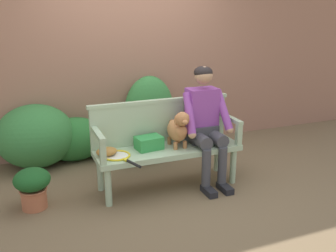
{
  "coord_description": "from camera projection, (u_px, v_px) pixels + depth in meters",
  "views": [
    {
      "loc": [
        -1.47,
        -3.67,
        1.95
      ],
      "look_at": [
        0.0,
        0.0,
        0.72
      ],
      "focal_mm": 40.74,
      "sensor_mm": 36.0,
      "label": 1
    }
  ],
  "objects": [
    {
      "name": "hedge_bush_mid_right",
      "position": [
        36.0,
        136.0,
        4.8
      ],
      "size": [
        0.97,
        0.84,
        0.81
      ],
      "primitive_type": "ellipsoid",
      "color": "#337538",
      "rests_on": "ground"
    },
    {
      "name": "potted_plant",
      "position": [
        33.0,
        185.0,
        3.81
      ],
      "size": [
        0.36,
        0.36,
        0.43
      ],
      "color": "#A85B3D",
      "rests_on": "ground"
    },
    {
      "name": "sports_bag",
      "position": [
        149.0,
        143.0,
        4.16
      ],
      "size": [
        0.3,
        0.23,
        0.14
      ],
      "primitive_type": "cube",
      "rotation": [
        0.0,
        0.0,
        0.12
      ],
      "color": "#2D8E42",
      "rests_on": "garden_bench"
    },
    {
      "name": "bench_backrest",
      "position": [
        161.0,
        120.0,
        4.34
      ],
      "size": [
        1.66,
        0.06,
        0.5
      ],
      "color": "#9EB793",
      "rests_on": "garden_bench"
    },
    {
      "name": "brick_garden_fence",
      "position": [
        127.0,
        52.0,
        5.32
      ],
      "size": [
        8.0,
        0.3,
        2.72
      ],
      "primitive_type": "cube",
      "color": "#936651",
      "rests_on": "ground"
    },
    {
      "name": "hedge_bush_far_right",
      "position": [
        149.0,
        113.0,
        5.35
      ],
      "size": [
        0.73,
        0.44,
        1.06
      ],
      "primitive_type": "ellipsoid",
      "color": "#337538",
      "rests_on": "ground"
    },
    {
      "name": "ground_plane",
      "position": [
        168.0,
        186.0,
        4.36
      ],
      "size": [
        40.0,
        40.0,
        0.0
      ],
      "primitive_type": "plane",
      "color": "brown"
    },
    {
      "name": "hedge_bush_mid_left",
      "position": [
        134.0,
        130.0,
        5.26
      ],
      "size": [
        1.06,
        1.04,
        0.66
      ],
      "primitive_type": "ellipsoid",
      "color": "#286B2D",
      "rests_on": "ground"
    },
    {
      "name": "person_seated",
      "position": [
        205.0,
        120.0,
        4.28
      ],
      "size": [
        0.56,
        0.65,
        1.34
      ],
      "color": "black",
      "rests_on": "ground"
    },
    {
      "name": "hedge_bush_far_left",
      "position": [
        74.0,
        139.0,
        5.02
      ],
      "size": [
        0.83,
        0.51,
        0.58
      ],
      "primitive_type": "ellipsoid",
      "color": "#286B2D",
      "rests_on": "ground"
    },
    {
      "name": "baseball_glove",
      "position": [
        107.0,
        152.0,
        3.97
      ],
      "size": [
        0.22,
        0.17,
        0.09
      ],
      "primitive_type": "ellipsoid",
      "rotation": [
        0.0,
        0.0,
        0.02
      ],
      "color": "#9E6B2D",
      "rests_on": "garden_bench"
    },
    {
      "name": "bench_armrest_right_end",
      "position": [
        233.0,
        125.0,
        4.35
      ],
      "size": [
        0.06,
        0.5,
        0.28
      ],
      "color": "#9EB793",
      "rests_on": "garden_bench"
    },
    {
      "name": "dog_on_bench",
      "position": [
        178.0,
        129.0,
        4.17
      ],
      "size": [
        0.2,
        0.43,
        0.43
      ],
      "color": "#AD7042",
      "rests_on": "garden_bench"
    },
    {
      "name": "bench_armrest_left_end",
      "position": [
        100.0,
        142.0,
        3.81
      ],
      "size": [
        0.06,
        0.5,
        0.28
      ],
      "color": "#9EB793",
      "rests_on": "garden_bench"
    },
    {
      "name": "tennis_racket",
      "position": [
        118.0,
        156.0,
        3.94
      ],
      "size": [
        0.37,
        0.58,
        0.03
      ],
      "color": "yellow",
      "rests_on": "garden_bench"
    },
    {
      "name": "garden_bench",
      "position": [
        168.0,
        153.0,
        4.23
      ],
      "size": [
        1.62,
        0.5,
        0.47
      ],
      "color": "#9EB793",
      "rests_on": "ground"
    }
  ]
}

